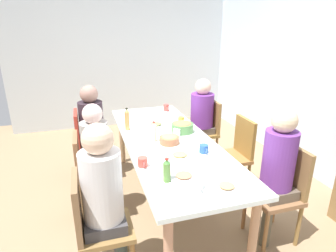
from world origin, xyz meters
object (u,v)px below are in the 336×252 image
Objects in this scene: cup_1 at (143,162)px; bowl_0 at (169,139)px; chair_2 at (94,223)px; bottle_2 at (167,171)px; chair_4 at (282,188)px; chair_1 at (87,141)px; cup_0 at (177,132)px; plate_3 at (156,125)px; person_2 at (104,191)px; person_0 at (97,152)px; chair_0 at (90,171)px; plate_0 at (180,156)px; bowl_1 at (182,127)px; person_4 at (277,166)px; cup_5 at (204,149)px; cup_4 at (181,121)px; cup_2 at (197,183)px; bottle_1 at (127,120)px; plate_1 at (184,177)px; chair_5 at (236,151)px; cup_3 at (166,108)px; person_1 at (93,124)px; bottle_0 at (154,132)px; dining_table at (168,146)px; person_3 at (201,113)px; plate_2 at (227,187)px.

bowl_0 is at bearing 138.59° from cup_1.
chair_2 is at bearing -55.01° from cup_1.
chair_4 is at bearing 88.99° from bottle_2.
chair_1 is 1.24m from cup_0.
chair_2 is at bearing -32.53° from plate_3.
person_2 is 6.41× the size of bowl_0.
chair_0 is at bearing -90.00° from person_0.
plate_0 is 0.65m from bowl_1.
chair_1 is at bearing -122.23° from bowl_1.
chair_1 is 0.71× the size of person_4.
chair_4 is 4.48× the size of bowl_0.
cup_5 is (0.48, 0.11, 0.00)m from cup_0.
bowl_1 reaches higher than plate_0.
chair_4 is at bearing 23.58° from cup_4.
person_0 is at bearing -145.88° from cup_2.
bottle_1 reaches higher than cup_5.
cup_2 is (0.15, -0.89, 0.30)m from chair_4.
plate_1 is 2.01× the size of cup_2.
chair_5 is 0.78m from cup_5.
bowl_1 reaches higher than bowl_0.
cup_3 is (-1.01, 1.10, 0.29)m from chair_0.
person_1 is 0.81m from plate_3.
cup_1 is at bearing 124.99° from chair_2.
person_1 is 1.02m from bottle_0.
chair_0 is at bearing -173.80° from person_2.
bottle_1 is (-1.23, -1.18, 0.37)m from chair_4.
plate_1 is 0.39m from cup_1.
dining_table is 0.48m from cup_5.
person_2 is at bearing -43.82° from bowl_1.
person_3 reaches higher than dining_table.
plate_1 is at bearing -27.52° from person_3.
cup_3 is at bearing 148.97° from chair_2.
person_4 reaches higher than bottle_0.
bowl_0 is 1.67× the size of cup_5.
chair_0 is 1.00× the size of chair_5.
cup_1 reaches higher than cup_5.
bottle_0 reaches higher than cup_2.
chair_4 is at bearing 43.33° from person_1.
person_4 is at bearing 74.47° from cup_1.
person_0 is at bearing -140.12° from plate_2.
chair_0 is 1.44m from plate_2.
chair_1 is at bearing -110.83° from cup_4.
chair_5 is at bearing 117.36° from plate_0.
cup_1 is 1.03× the size of cup_2.
dining_table is 2.75× the size of chair_5.
plate_1 is 1.96× the size of cup_1.
bottle_0 is (-0.79, -0.04, 0.09)m from plate_1.
bowl_1 is (-0.99, -0.60, 0.31)m from chair_4.
chair_5 is at bearing 71.00° from bottle_1.
person_2 is (1.65, -0.00, 0.04)m from person_1.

